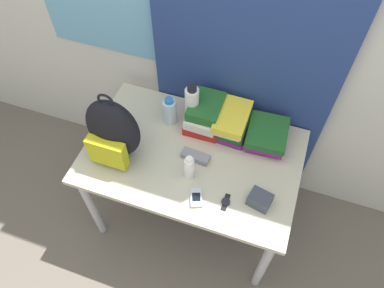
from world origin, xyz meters
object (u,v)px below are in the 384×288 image
Objects in this scene: wristwatch at (226,202)px; sunglasses_case at (195,156)px; backpack at (113,131)px; book_stack_center at (231,122)px; book_stack_left at (205,114)px; book_stack_right at (266,135)px; sunscreen_bottle at (189,168)px; water_bottle at (170,111)px; camera_pouch at (260,200)px; cell_phone at (196,198)px; sports_bottle at (192,107)px.

sunglasses_case is at bearing 138.66° from wristwatch.
book_stack_center is at bearing 32.28° from backpack.
book_stack_left is 0.25m from sunglasses_case.
sunscreen_bottle is at bearing -132.93° from book_stack_right.
book_stack_center reaches higher than book_stack_right.
sunscreen_bottle is (0.41, -0.01, -0.11)m from backpack.
sunscreen_bottle is (-0.12, -0.35, -0.00)m from book_stack_center.
backpack reaches higher than water_bottle.
book_stack_center is 0.20m from book_stack_right.
sunscreen_bottle is at bearing 174.86° from camera_pouch.
book_stack_center is at bearing 7.18° from water_bottle.
sunscreen_bottle reaches higher than book_stack_right.
backpack is 0.36m from water_bottle.
sunglasses_case reaches higher than wristwatch.
water_bottle is at bearing 138.42° from wristwatch.
book_stack_center is at bearing 123.60° from camera_pouch.
camera_pouch is at bearing -5.14° from sunscreen_bottle.
book_stack_left reaches higher than sunglasses_case.
book_stack_right is (0.35, -0.01, -0.03)m from book_stack_left.
sunscreen_bottle is (0.22, -0.31, -0.01)m from water_bottle.
cell_phone is (0.30, -0.42, -0.08)m from water_bottle.
book_stack_right is 0.54m from water_bottle.
book_stack_left reaches higher than wristwatch.
water_bottle reaches higher than cell_phone.
book_stack_right is 2.16× the size of cell_phone.
backpack is at bearing -155.67° from book_stack_right.
camera_pouch is at bearing -3.52° from backpack.
sunglasses_case is (0.10, -0.23, -0.12)m from sports_bottle.
book_stack_center is at bearing -1.81° from book_stack_left.
camera_pouch is at bearing -56.40° from book_stack_center.
book_stack_center is 1.66× the size of sunscreen_bottle.
backpack is 0.66m from wristwatch.
backpack is 0.42m from sunscreen_bottle.
camera_pouch is (0.37, -0.03, -0.04)m from sunscreen_bottle.
wristwatch is (-0.16, -0.05, -0.03)m from camera_pouch.
book_stack_right is 2.66× the size of wristwatch.
backpack reaches higher than wristwatch.
book_stack_center is 2.35× the size of cell_phone.
sports_bottle is 1.84× the size of sunglasses_case.
book_stack_right is 0.47m from sunscreen_bottle.
book_stack_center is 1.09× the size of book_stack_right.
backpack is 0.81m from book_stack_right.
water_bottle is 1.19× the size of sunglasses_case.
sports_bottle reaches higher than book_stack_right.
book_stack_left is 1.37× the size of water_bottle.
book_stack_right is at bearing -1.41° from book_stack_center.
book_stack_right is 0.88× the size of sports_bottle.
water_bottle is 0.52m from cell_phone.
backpack reaches higher than book_stack_center.
book_stack_right reaches higher than wristwatch.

